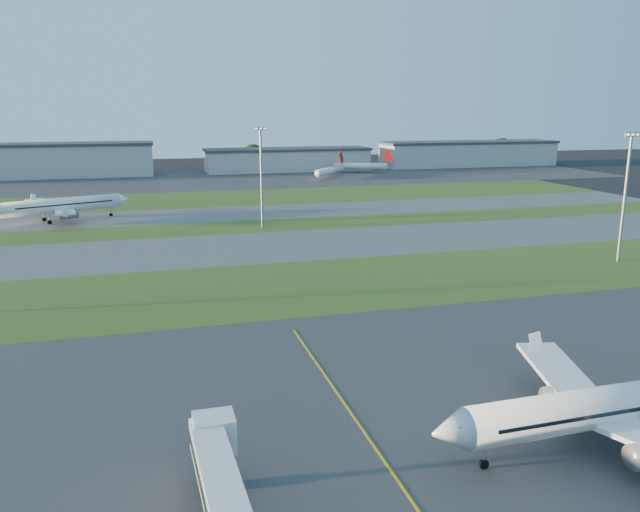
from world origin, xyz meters
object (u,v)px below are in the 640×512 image
object	(u,v)px
airliner_parked	(612,406)
light_mast_centre	(261,171)
airliner_taxiing	(58,206)
mini_jet_far	(361,166)
mini_jet_near	(330,171)
light_mast_east	(626,189)

from	to	relation	value
airliner_parked	light_mast_centre	distance (m)	116.60
airliner_parked	airliner_taxiing	size ratio (longest dim) A/B	0.96
airliner_parked	airliner_taxiing	xyz separation A→B (m)	(-63.01, 139.01, 0.38)
mini_jet_far	mini_jet_near	bearing A→B (deg)	-112.72
mini_jet_far	airliner_parked	bearing A→B (deg)	-77.95
mini_jet_near	light_mast_east	bearing A→B (deg)	-135.57
airliner_parked	light_mast_east	size ratio (longest dim) A/B	1.40
airliner_taxiing	light_mast_east	distance (m)	140.27
light_mast_centre	airliner_parked	bearing A→B (deg)	-84.63
mini_jet_far	light_mast_east	world-z (taller)	light_mast_east
airliner_taxiing	light_mast_centre	bearing A→B (deg)	133.98
airliner_taxiing	light_mast_east	bearing A→B (deg)	123.58
mini_jet_near	light_mast_centre	xyz separation A→B (m)	(-51.01, -109.53, 11.53)
light_mast_east	airliner_parked	bearing A→B (deg)	-131.19
light_mast_centre	light_mast_east	xyz separation A→B (m)	(63.00, -56.00, 0.00)
airliner_taxiing	mini_jet_near	size ratio (longest dim) A/B	1.64
light_mast_centre	light_mast_east	world-z (taller)	same
airliner_taxiing	light_mast_centre	world-z (taller)	light_mast_centre
airliner_parked	mini_jet_far	size ratio (longest dim) A/B	1.37
airliner_parked	mini_jet_far	world-z (taller)	airliner_parked
airliner_taxiing	mini_jet_far	world-z (taller)	airliner_taxiing
light_mast_centre	airliner_taxiing	bearing A→B (deg)	155.81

